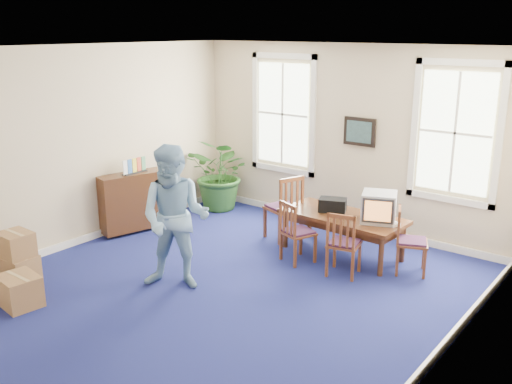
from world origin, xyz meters
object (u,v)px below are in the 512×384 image
Objects in this scene: crt_tv at (379,207)px; cardboard_boxes at (31,257)px; chair_near_left at (298,231)px; man at (175,218)px; conference_table at (342,235)px; credenza at (136,203)px; potted_plant at (222,174)px.

cardboard_boxes is (-3.46, -3.61, -0.49)m from crt_tv.
chair_near_left is 0.48× the size of man.
conference_table is 1.52× the size of credenza.
man reaches higher than crt_tv.
man is 1.57× the size of credenza.
man reaches higher than potted_plant.
conference_table is 1.35× the size of potted_plant.
potted_plant is (-1.80, 3.01, -0.28)m from man.
crt_tv is at bearing 25.49° from man.
chair_near_left is (-0.39, -0.66, 0.15)m from conference_table.
man is at bearing -114.01° from conference_table.
conference_table is at bearing 34.86° from credenza.
potted_plant is at bearing 148.97° from crt_tv.
chair_near_left is 2.92m from potted_plant.
chair_near_left is 3.84m from cardboard_boxes.
potted_plant is (-2.62, 1.26, 0.23)m from chair_near_left.
crt_tv reaches higher than credenza.
credenza is 0.89× the size of potted_plant.
potted_plant is at bearing -5.06° from chair_near_left.
man is at bearing 34.59° from cardboard_boxes.
man reaches higher than credenza.
potted_plant is at bearing 93.36° from credenza.
crt_tv is at bearing -123.31° from chair_near_left.
chair_near_left is 2.00m from man.
conference_table is at bearing 162.32° from crt_tv.
credenza reaches higher than conference_table.
potted_plant is (-3.58, 0.56, -0.16)m from crt_tv.
man reaches higher than conference_table.
chair_near_left is at bearing -166.05° from crt_tv.
man reaches higher than chair_near_left.
cardboard_boxes is at bearing 69.97° from chair_near_left.
conference_table is at bearing 34.75° from man.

